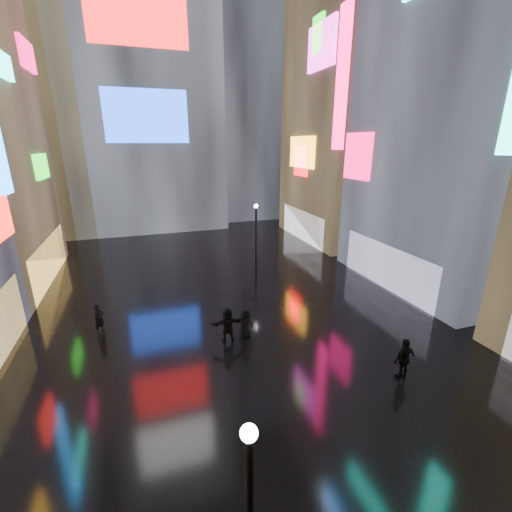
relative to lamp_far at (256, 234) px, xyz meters
name	(u,v)px	position (x,y,z in m)	size (l,w,h in m)	color
ground	(218,291)	(-3.71, -3.01, -2.94)	(140.00, 140.00, 0.00)	black
building_right_mid	(481,47)	(12.27, -6.00, 12.04)	(10.28, 13.70, 30.00)	black
building_right_far	(355,93)	(12.27, 6.99, 11.03)	(10.28, 12.00, 28.00)	black
tower_main	(136,32)	(-6.71, 20.96, 18.06)	(16.00, 14.20, 42.00)	black
tower_flank_right	(238,81)	(5.29, 22.99, 14.06)	(12.00, 12.00, 34.00)	black
tower_flank_left	(30,107)	(-17.71, 18.99, 10.06)	(10.00, 10.00, 26.00)	black
lamp_far	(256,234)	(0.00, 0.00, 0.00)	(0.30, 0.30, 5.20)	black
pedestrian_3	(404,359)	(1.72, -14.32, -2.01)	(1.10, 0.46, 1.87)	black
pedestrian_4	(246,323)	(-3.62, -9.08, -2.16)	(0.77, 0.50, 1.57)	black
pedestrian_5	(228,325)	(-4.58, -9.17, -2.05)	(1.67, 0.53, 1.80)	black
pedestrian_6	(99,319)	(-10.75, -6.24, -2.15)	(0.58, 0.38, 1.59)	black
umbrella_2	(245,300)	(-3.62, -9.08, -0.89)	(1.05, 1.07, 0.96)	black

